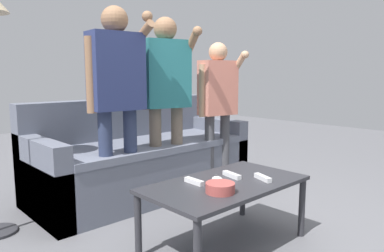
{
  "coord_description": "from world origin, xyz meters",
  "views": [
    {
      "loc": [
        -1.78,
        -1.5,
        1.13
      ],
      "look_at": [
        0.04,
        0.46,
        0.75
      ],
      "focal_mm": 33.66,
      "sensor_mm": 36.0,
      "label": 1
    }
  ],
  "objects_px": {
    "game_remote_wand_spare": "(194,181)",
    "snack_bowl": "(220,188)",
    "game_remote_nunchuk": "(217,180)",
    "game_remote_wand_far": "(232,175)",
    "player_left": "(117,87)",
    "couch": "(141,160)",
    "player_right": "(218,99)",
    "player_center": "(166,88)",
    "game_remote_wand_near": "(263,178)",
    "coffee_table": "(226,189)"
  },
  "relations": [
    {
      "from": "couch",
      "to": "player_right",
      "type": "height_order",
      "value": "player_right"
    },
    {
      "from": "player_center",
      "to": "game_remote_nunchuk",
      "type": "bearing_deg",
      "value": -109.84
    },
    {
      "from": "coffee_table",
      "to": "game_remote_nunchuk",
      "type": "height_order",
      "value": "game_remote_nunchuk"
    },
    {
      "from": "game_remote_wand_near",
      "to": "game_remote_wand_far",
      "type": "height_order",
      "value": "same"
    },
    {
      "from": "coffee_table",
      "to": "game_remote_nunchuk",
      "type": "xyz_separation_m",
      "value": [
        -0.06,
        0.02,
        0.07
      ]
    },
    {
      "from": "game_remote_nunchuk",
      "to": "game_remote_wand_spare",
      "type": "relative_size",
      "value": 0.57
    },
    {
      "from": "player_center",
      "to": "player_right",
      "type": "xyz_separation_m",
      "value": [
        0.55,
        -0.11,
        -0.12
      ]
    },
    {
      "from": "snack_bowl",
      "to": "player_center",
      "type": "xyz_separation_m",
      "value": [
        0.46,
        1.07,
        0.55
      ]
    },
    {
      "from": "coffee_table",
      "to": "game_remote_wand_spare",
      "type": "bearing_deg",
      "value": 145.51
    },
    {
      "from": "game_remote_nunchuk",
      "to": "game_remote_wand_spare",
      "type": "bearing_deg",
      "value": 138.79
    },
    {
      "from": "snack_bowl",
      "to": "game_remote_wand_spare",
      "type": "height_order",
      "value": "snack_bowl"
    },
    {
      "from": "coffee_table",
      "to": "couch",
      "type": "bearing_deg",
      "value": 79.37
    },
    {
      "from": "snack_bowl",
      "to": "player_left",
      "type": "distance_m",
      "value": 1.19
    },
    {
      "from": "coffee_table",
      "to": "game_remote_wand_spare",
      "type": "xyz_separation_m",
      "value": [
        -0.17,
        0.12,
        0.06
      ]
    },
    {
      "from": "coffee_table",
      "to": "player_center",
      "type": "distance_m",
      "value": 1.18
    },
    {
      "from": "player_center",
      "to": "game_remote_wand_spare",
      "type": "height_order",
      "value": "player_center"
    },
    {
      "from": "player_left",
      "to": "game_remote_wand_far",
      "type": "xyz_separation_m",
      "value": [
        0.35,
        -0.88,
        -0.58
      ]
    },
    {
      "from": "game_remote_nunchuk",
      "to": "game_remote_wand_far",
      "type": "height_order",
      "value": "game_remote_nunchuk"
    },
    {
      "from": "player_center",
      "to": "snack_bowl",
      "type": "bearing_deg",
      "value": -113.21
    },
    {
      "from": "player_left",
      "to": "player_center",
      "type": "xyz_separation_m",
      "value": [
        0.51,
        0.03,
        -0.02
      ]
    },
    {
      "from": "game_remote_wand_far",
      "to": "game_remote_nunchuk",
      "type": "bearing_deg",
      "value": -170.08
    },
    {
      "from": "game_remote_wand_near",
      "to": "couch",
      "type": "bearing_deg",
      "value": 88.99
    },
    {
      "from": "couch",
      "to": "game_remote_nunchuk",
      "type": "xyz_separation_m",
      "value": [
        -0.3,
        -1.29,
        0.15
      ]
    },
    {
      "from": "coffee_table",
      "to": "snack_bowl",
      "type": "xyz_separation_m",
      "value": [
        -0.18,
        -0.12,
        0.08
      ]
    },
    {
      "from": "game_remote_nunchuk",
      "to": "player_center",
      "type": "bearing_deg",
      "value": 70.16
    },
    {
      "from": "coffee_table",
      "to": "game_remote_wand_spare",
      "type": "relative_size",
      "value": 7.0
    },
    {
      "from": "snack_bowl",
      "to": "player_right",
      "type": "height_order",
      "value": "player_right"
    },
    {
      "from": "game_remote_nunchuk",
      "to": "game_remote_wand_far",
      "type": "xyz_separation_m",
      "value": [
        0.18,
        0.03,
        -0.01
      ]
    },
    {
      "from": "coffee_table",
      "to": "snack_bowl",
      "type": "bearing_deg",
      "value": -147.02
    },
    {
      "from": "player_right",
      "to": "game_remote_wand_spare",
      "type": "distance_m",
      "value": 1.32
    },
    {
      "from": "snack_bowl",
      "to": "game_remote_wand_far",
      "type": "bearing_deg",
      "value": 29.16
    },
    {
      "from": "game_remote_nunchuk",
      "to": "snack_bowl",
      "type": "bearing_deg",
      "value": -131.95
    },
    {
      "from": "game_remote_nunchuk",
      "to": "player_right",
      "type": "xyz_separation_m",
      "value": [
        0.89,
        0.83,
        0.44
      ]
    },
    {
      "from": "player_center",
      "to": "game_remote_wand_far",
      "type": "bearing_deg",
      "value": -100.12
    },
    {
      "from": "game_remote_wand_spare",
      "to": "couch",
      "type": "bearing_deg",
      "value": 70.7
    },
    {
      "from": "game_remote_nunchuk",
      "to": "game_remote_wand_spare",
      "type": "distance_m",
      "value": 0.15
    },
    {
      "from": "game_remote_nunchuk",
      "to": "player_left",
      "type": "relative_size",
      "value": 0.05
    },
    {
      "from": "game_remote_nunchuk",
      "to": "player_right",
      "type": "relative_size",
      "value": 0.06
    },
    {
      "from": "snack_bowl",
      "to": "player_center",
      "type": "distance_m",
      "value": 1.29
    },
    {
      "from": "player_center",
      "to": "player_right",
      "type": "relative_size",
      "value": 1.13
    },
    {
      "from": "couch",
      "to": "game_remote_wand_far",
      "type": "relative_size",
      "value": 12.35
    },
    {
      "from": "couch",
      "to": "player_right",
      "type": "relative_size",
      "value": 1.44
    },
    {
      "from": "coffee_table",
      "to": "game_remote_wand_far",
      "type": "relative_size",
      "value": 6.47
    },
    {
      "from": "game_remote_wand_far",
      "to": "game_remote_wand_spare",
      "type": "bearing_deg",
      "value": 166.74
    },
    {
      "from": "game_remote_wand_spare",
      "to": "snack_bowl",
      "type": "bearing_deg",
      "value": -92.14
    },
    {
      "from": "couch",
      "to": "player_left",
      "type": "xyz_separation_m",
      "value": [
        -0.47,
        -0.38,
        0.72
      ]
    },
    {
      "from": "snack_bowl",
      "to": "player_left",
      "type": "relative_size",
      "value": 0.11
    },
    {
      "from": "player_center",
      "to": "game_remote_wand_spare",
      "type": "relative_size",
      "value": 10.47
    },
    {
      "from": "player_right",
      "to": "game_remote_wand_far",
      "type": "distance_m",
      "value": 1.16
    },
    {
      "from": "snack_bowl",
      "to": "player_left",
      "type": "bearing_deg",
      "value": 92.77
    }
  ]
}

